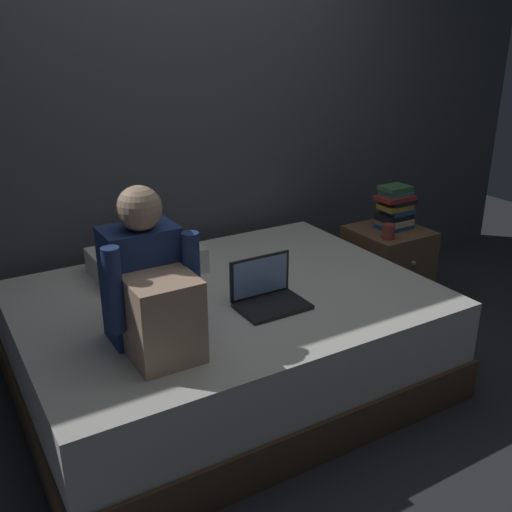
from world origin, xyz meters
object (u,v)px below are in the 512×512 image
at_px(mug, 388,231).
at_px(laptop, 267,294).
at_px(bed, 227,339).
at_px(pillow, 147,260).
at_px(book_stack, 395,208).
at_px(person_sitting, 150,288).
at_px(nightstand, 387,270).

bearing_deg(mug, laptop, -162.51).
xyz_separation_m(laptop, mug, (1.06, 0.34, 0.02)).
distance_m(bed, laptop, 0.40).
bearing_deg(pillow, bed, -62.51).
bearing_deg(book_stack, laptop, -159.28).
relative_size(bed, laptop, 6.25).
distance_m(laptop, mug, 1.12).
bearing_deg(person_sitting, pillow, 70.91).
bearing_deg(nightstand, pillow, 172.20).
height_order(nightstand, book_stack, book_stack).
bearing_deg(person_sitting, book_stack, 16.37).
distance_m(nightstand, laptop, 1.31).
relative_size(nightstand, person_sitting, 0.84).
relative_size(person_sitting, mug, 7.28).
height_order(bed, laptop, laptop).
bearing_deg(mug, nightstand, 42.69).
bearing_deg(book_stack, mug, -142.33).
bearing_deg(book_stack, nightstand, -163.66).
relative_size(person_sitting, book_stack, 2.43).
height_order(person_sitting, mug, person_sitting).
relative_size(pillow, book_stack, 2.07).
distance_m(person_sitting, pillow, 0.80).
relative_size(book_stack, mug, 3.00).
bearing_deg(pillow, nightstand, -7.80).
bearing_deg(bed, pillow, 117.49).
bearing_deg(nightstand, laptop, -159.14).
relative_size(nightstand, pillow, 0.98).
bearing_deg(laptop, pillow, 117.02).
xyz_separation_m(bed, laptop, (0.11, -0.22, 0.32)).
bearing_deg(mug, bed, -174.14).
relative_size(bed, book_stack, 7.41).
height_order(bed, book_stack, book_stack).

